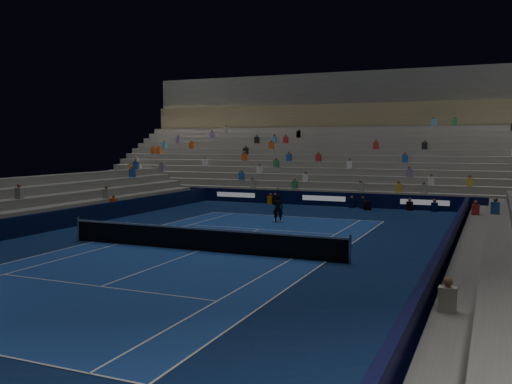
{
  "coord_description": "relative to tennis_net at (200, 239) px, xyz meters",
  "views": [
    {
      "loc": [
        11.3,
        -20.32,
        4.51
      ],
      "look_at": [
        0.0,
        6.0,
        2.0
      ],
      "focal_mm": 39.25,
      "sensor_mm": 36.0,
      "label": 1
    }
  ],
  "objects": [
    {
      "name": "ground",
      "position": [
        0.0,
        0.0,
        -0.5
      ],
      "size": [
        90.0,
        90.0,
        0.0
      ],
      "primitive_type": "plane",
      "color": "#0C1F49",
      "rests_on": "ground"
    },
    {
      "name": "court_surface",
      "position": [
        0.0,
        0.0,
        -0.5
      ],
      "size": [
        10.97,
        23.77,
        0.01
      ],
      "primitive_type": "cube",
      "color": "navy",
      "rests_on": "ground"
    },
    {
      "name": "sponsor_barrier_far",
      "position": [
        0.0,
        18.5,
        -0.0
      ],
      "size": [
        44.0,
        0.25,
        1.0
      ],
      "primitive_type": "cube",
      "color": "black",
      "rests_on": "ground"
    },
    {
      "name": "sponsor_barrier_east",
      "position": [
        9.7,
        0.0,
        -0.0
      ],
      "size": [
        0.25,
        37.0,
        1.0
      ],
      "primitive_type": "cube",
      "color": "#080932",
      "rests_on": "ground"
    },
    {
      "name": "sponsor_barrier_west",
      "position": [
        -9.7,
        0.0,
        -0.0
      ],
      "size": [
        0.25,
        37.0,
        1.0
      ],
      "primitive_type": "cube",
      "color": "black",
      "rests_on": "ground"
    },
    {
      "name": "grandstand_main",
      "position": [
        0.0,
        27.9,
        2.87
      ],
      "size": [
        44.0,
        15.2,
        11.2
      ],
      "color": "slate",
      "rests_on": "ground"
    },
    {
      "name": "tennis_net",
      "position": [
        0.0,
        0.0,
        0.0
      ],
      "size": [
        12.9,
        0.1,
        1.1
      ],
      "color": "#B2B2B7",
      "rests_on": "ground"
    },
    {
      "name": "tennis_player",
      "position": [
        -0.05,
        9.27,
        0.31
      ],
      "size": [
        0.7,
        0.6,
        1.63
      ],
      "primitive_type": "imported",
      "rotation": [
        0.0,
        0.0,
        3.57
      ],
      "color": "black",
      "rests_on": "ground"
    },
    {
      "name": "broadcast_camera",
      "position": [
        3.36,
        17.29,
        -0.19
      ],
      "size": [
        0.64,
        0.99,
        0.6
      ],
      "color": "black",
      "rests_on": "ground"
    }
  ]
}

